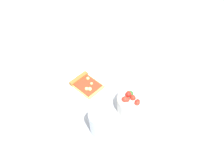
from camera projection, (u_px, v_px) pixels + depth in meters
ground_plane at (102, 83)px, 0.97m from camera, size 2.40×2.40×0.00m
plate at (95, 82)px, 0.96m from camera, size 0.24×0.24×0.01m
pizza_slice_main at (86, 84)px, 0.94m from camera, size 0.16×0.14×0.02m
salad_bowl at (132, 102)px, 0.85m from camera, size 0.12×0.12×0.09m
soda_glass at (100, 122)px, 0.77m from camera, size 0.08×0.08×0.11m
paper_napkin at (120, 49)px, 1.13m from camera, size 0.19×0.18×0.00m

